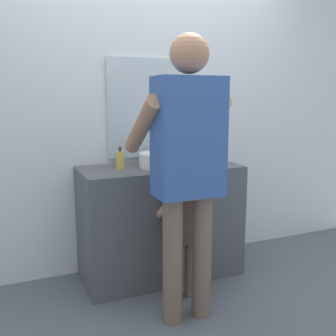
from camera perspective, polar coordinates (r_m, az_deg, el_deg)
The scene contains 9 objects.
ground_plane at distance 3.00m, azimuth 1.17°, elevation -17.45°, with size 14.00×14.00×0.00m, color slate.
back_wall at distance 3.23m, azimuth -3.30°, elevation 9.44°, with size 4.40×0.10×2.70m.
vanity_cabinet at distance 3.09m, azimuth -1.10°, elevation -7.83°, with size 1.22×0.54×0.88m, color #4C5156.
sink_basin at distance 2.95m, azimuth -0.99°, elevation 1.22°, with size 0.34×0.34×0.11m.
faucet at distance 3.14m, azimuth -2.40°, elevation 2.22°, with size 0.18×0.14×0.18m.
toothbrush_cup at distance 3.17m, azimuth 4.31°, elevation 1.74°, with size 0.07×0.07×0.21m.
soap_bottle at distance 2.90m, azimuth -6.99°, elevation 1.19°, with size 0.06×0.06×0.17m.
child_toddler at distance 2.71m, azimuth 2.10°, elevation -8.30°, with size 0.28×0.28×0.90m.
adult_parent at distance 2.34m, azimuth 2.82°, elevation 1.86°, with size 0.55×0.57×1.76m.
Camera 1 is at (-1.09, -2.42, 1.41)m, focal length 41.66 mm.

